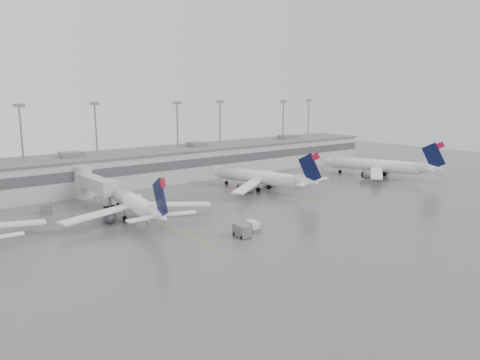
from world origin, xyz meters
TOP-DOWN VIEW (x-y plane):
  - ground at (0.00, 0.00)m, footprint 260.00×260.00m
  - terminal at (-0.01, 57.98)m, footprint 152.00×17.00m
  - light_masts at (0.00, 63.75)m, footprint 142.40×8.00m
  - jet_bridge_right at (-20.50, 45.72)m, footprint 4.00×17.20m
  - stand_markings at (-0.00, 24.00)m, footprint 105.25×40.00m
  - jet_mid_left at (-19.90, 26.05)m, footprint 27.77×31.31m
  - jet_mid_right at (15.45, 31.09)m, footprint 27.76×31.46m
  - jet_far_right at (52.33, 23.89)m, footprint 28.42×32.37m
  - baggage_tug at (-7.97, 6.87)m, footprint 2.04×2.93m
  - baggage_cart at (-11.17, 5.67)m, footprint 2.08×3.28m
  - gse_uld_b at (-13.79, 37.91)m, footprint 2.80×2.28m
  - gse_uld_c at (29.66, 44.41)m, footprint 2.57×1.87m
  - gse_loader at (-31.30, 40.91)m, footprint 2.83×3.39m
  - cone_b at (-13.11, 33.31)m, footprint 0.46×0.46m
  - cone_c at (10.65, 37.22)m, footprint 0.47×0.47m
  - cone_d at (43.92, 29.20)m, footprint 0.39×0.39m

SIDE VIEW (x-z plane):
  - ground at x=0.00m, z-range 0.00..0.00m
  - stand_markings at x=0.00m, z-range 0.00..0.01m
  - cone_d at x=43.92m, z-range 0.00..0.62m
  - cone_b at x=-13.11m, z-range 0.00..0.73m
  - cone_c at x=10.65m, z-range 0.00..0.75m
  - baggage_tug at x=-7.97m, z-range -0.20..1.59m
  - gse_uld_c at x=29.66m, z-range 0.00..1.70m
  - gse_uld_b at x=-13.79m, z-range 0.00..1.72m
  - gse_loader at x=-31.30m, z-range 0.00..1.81m
  - baggage_cart at x=-11.17m, z-range 0.04..2.05m
  - jet_mid_left at x=-19.90m, z-range -1.92..8.23m
  - jet_mid_right at x=15.45m, z-range -1.95..8.37m
  - jet_far_right at x=52.33m, z-range -2.05..8.77m
  - jet_bridge_right at x=-20.50m, z-range 0.37..7.37m
  - terminal at x=-0.01m, z-range -0.55..8.90m
  - light_masts at x=0.00m, z-range 1.73..22.33m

